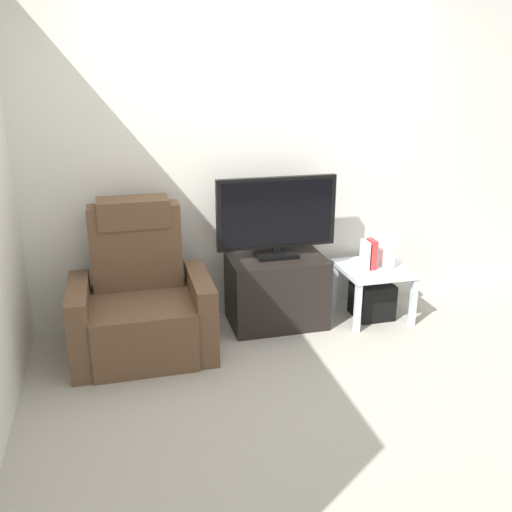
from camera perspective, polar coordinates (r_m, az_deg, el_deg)
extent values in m
plane|color=#9E998E|center=(3.86, 5.26, -11.99)|extent=(6.40, 6.40, 0.00)
cube|color=silver|center=(4.44, 0.86, 10.20)|extent=(6.40, 0.06, 2.60)
cube|color=black|center=(4.44, 2.10, -3.56)|extent=(0.75, 0.49, 0.56)
cube|color=black|center=(4.18, 3.03, -3.36)|extent=(0.69, 0.02, 0.02)
cube|color=black|center=(4.21, 2.84, -2.67)|extent=(0.34, 0.11, 0.04)
cube|color=black|center=(4.35, 2.07, 0.11)|extent=(0.32, 0.20, 0.03)
cube|color=black|center=(4.34, 2.07, 0.61)|extent=(0.06, 0.04, 0.05)
cube|color=black|center=(4.25, 2.12, 4.45)|extent=(0.93, 0.05, 0.55)
cube|color=black|center=(4.23, 2.22, 4.36)|extent=(0.86, 0.01, 0.49)
cube|color=brown|center=(4.08, -11.47, -7.11)|extent=(0.70, 0.72, 0.42)
cube|color=brown|center=(4.14, -12.17, 0.99)|extent=(0.64, 0.20, 0.62)
cube|color=brown|center=(4.09, -12.43, 4.40)|extent=(0.50, 0.26, 0.20)
cube|color=brown|center=(4.06, -17.49, -6.69)|extent=(0.14, 0.68, 0.56)
cube|color=brown|center=(4.09, -5.63, -5.69)|extent=(0.14, 0.68, 0.56)
cube|color=silver|center=(4.60, 11.99, -1.30)|extent=(0.54, 0.54, 0.04)
cube|color=silver|center=(4.38, 10.35, -5.29)|extent=(0.04, 0.04, 0.40)
cube|color=silver|center=(4.59, 15.78, -4.57)|extent=(0.04, 0.04, 0.40)
cube|color=silver|center=(4.78, 8.01, -3.03)|extent=(0.04, 0.04, 0.40)
cube|color=silver|center=(4.98, 13.10, -2.47)|extent=(0.04, 0.04, 0.40)
cube|color=black|center=(4.70, 11.77, -4.36)|extent=(0.30, 0.30, 0.30)
cube|color=white|center=(4.50, 11.08, 0.10)|extent=(0.03, 0.13, 0.23)
cube|color=red|center=(4.52, 11.73, 0.19)|extent=(0.05, 0.12, 0.24)
cube|color=white|center=(4.60, 13.07, 0.58)|extent=(0.07, 0.20, 0.26)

